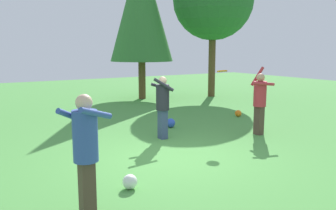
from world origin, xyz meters
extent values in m
plane|color=#4C9342|center=(0.00, 0.00, 0.00)|extent=(40.00, 40.00, 0.00)
cube|color=#4C382D|center=(3.17, 0.49, 0.39)|extent=(0.19, 0.22, 0.78)
cylinder|color=#B72D38|center=(3.17, 0.49, 1.12)|extent=(0.34, 0.34, 0.68)
sphere|color=tan|center=(3.17, 0.49, 1.56)|extent=(0.22, 0.22, 0.22)
cylinder|color=#B72D38|center=(3.10, 0.31, 1.41)|extent=(0.57, 0.28, 0.12)
cylinder|color=#B72D38|center=(3.24, 0.68, 1.58)|extent=(0.38, 0.21, 0.53)
cube|color=#38476B|center=(0.71, 1.49, 0.38)|extent=(0.19, 0.22, 0.76)
cylinder|color=#23232D|center=(0.71, 1.49, 1.09)|extent=(0.34, 0.34, 0.66)
sphere|color=beige|center=(0.71, 1.49, 1.52)|extent=(0.21, 0.21, 0.21)
cylinder|color=#23232D|center=(0.78, 1.67, 1.33)|extent=(0.55, 0.29, 0.23)
cylinder|color=#23232D|center=(0.63, 1.30, 1.43)|extent=(0.51, 0.27, 0.36)
cube|color=#4C382D|center=(-2.43, -1.69, 0.41)|extent=(0.19, 0.22, 0.81)
cylinder|color=#334C9E|center=(-2.43, -1.69, 1.16)|extent=(0.34, 0.34, 0.70)
sphere|color=beige|center=(-2.43, -1.69, 1.62)|extent=(0.23, 0.23, 0.23)
cylinder|color=#334C9E|center=(-2.53, -1.52, 1.41)|extent=(0.54, 0.35, 0.32)
cylinder|color=#334C9E|center=(-2.33, -1.86, 1.49)|extent=(0.56, 0.36, 0.25)
cylinder|color=orange|center=(2.15, 0.88, 1.74)|extent=(0.32, 0.32, 0.07)
sphere|color=orange|center=(4.47, 2.68, 0.12)|extent=(0.23, 0.23, 0.23)
sphere|color=white|center=(-1.49, -1.10, 0.13)|extent=(0.25, 0.25, 0.25)
sphere|color=blue|center=(1.59, 2.50, 0.14)|extent=(0.27, 0.27, 0.27)
cylinder|color=brown|center=(7.02, 7.32, 1.73)|extent=(0.34, 0.34, 3.46)
cylinder|color=brown|center=(3.74, 8.38, 1.59)|extent=(0.33, 0.33, 3.17)
cone|color=#337033|center=(3.74, 8.38, 4.28)|extent=(2.86, 2.86, 5.08)
camera|label=1|loc=(-3.94, -6.22, 2.33)|focal=37.91mm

